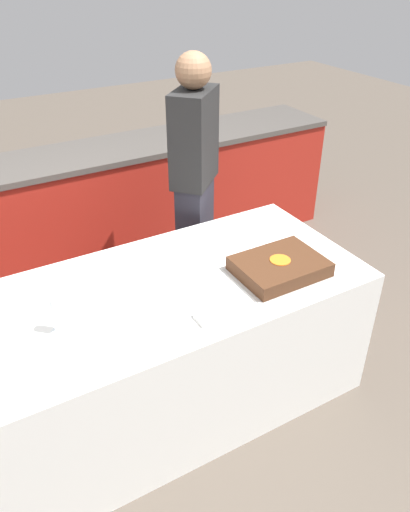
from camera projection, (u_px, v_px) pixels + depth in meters
name	position (u px, v px, depth m)	size (l,w,h in m)	color
ground_plane	(155.00, 404.00, 2.76)	(14.00, 14.00, 0.00)	brown
back_counter	(63.00, 218.00, 3.64)	(4.40, 0.58, 0.92)	#A82319
dining_table	(151.00, 353.00, 2.55)	(2.16, 0.92, 0.77)	white
cake	(280.00, 267.00, 2.46)	(0.47, 0.36, 0.08)	#B7B2AD
wine_glass	(55.00, 309.00, 2.04)	(0.07, 0.07, 0.18)	white
side_plate_near_cake	(228.00, 248.00, 2.68)	(0.20, 0.20, 0.00)	white
utensil_pile	(213.00, 315.00, 2.18)	(0.16, 0.10, 0.02)	white
person_cutting_cake	(195.00, 190.00, 3.06)	(0.39, 0.39, 1.68)	#282833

